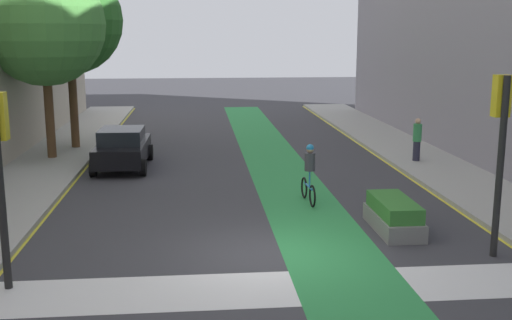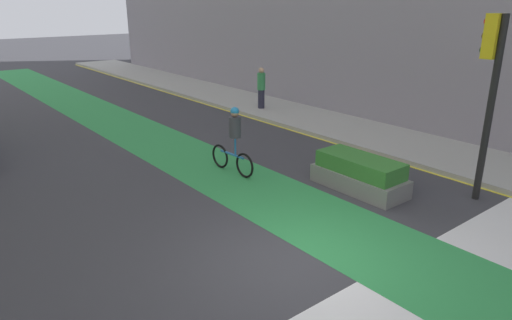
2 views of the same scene
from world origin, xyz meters
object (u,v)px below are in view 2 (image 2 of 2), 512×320
object	(u,v)px
traffic_signal_near_right	(491,73)
median_planter	(359,174)
cyclist_in_lane	(234,139)
pedestrian_sidewalk_right_a	(261,88)

from	to	relation	value
traffic_signal_near_right	median_planter	distance (m)	3.68
cyclist_in_lane	pedestrian_sidewalk_right_a	xyz separation A→B (m)	(5.31, 5.32, 0.05)
traffic_signal_near_right	pedestrian_sidewalk_right_a	size ratio (longest dim) A/B	2.48
cyclist_in_lane	median_planter	distance (m)	3.41
cyclist_in_lane	median_planter	world-z (taller)	cyclist_in_lane
median_planter	cyclist_in_lane	bearing A→B (deg)	121.45
traffic_signal_near_right	cyclist_in_lane	bearing A→B (deg)	125.64
pedestrian_sidewalk_right_a	median_planter	bearing A→B (deg)	-113.47
median_planter	pedestrian_sidewalk_right_a	bearing A→B (deg)	66.53
cyclist_in_lane	median_planter	bearing A→B (deg)	-58.55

